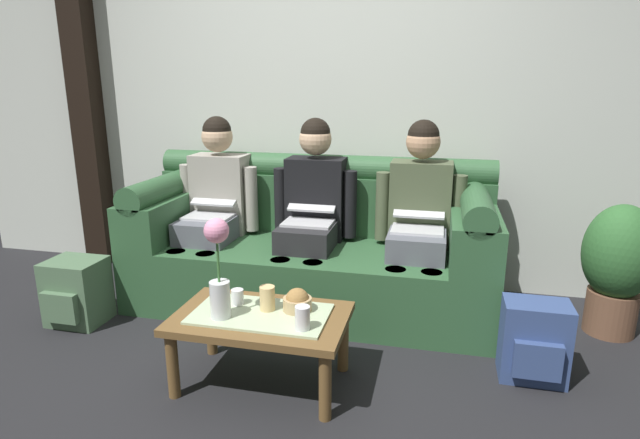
{
  "coord_description": "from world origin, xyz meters",
  "views": [
    {
      "loc": [
        0.8,
        -1.97,
        1.44
      ],
      "look_at": [
        0.11,
        0.91,
        0.65
      ],
      "focal_mm": 28.76,
      "sensor_mm": 36.0,
      "label": 1
    }
  ],
  "objects_px": {
    "cup_near_right": "(302,318)",
    "snack_bowl": "(297,302)",
    "flower_vase": "(218,267)",
    "cup_far_center": "(238,297)",
    "coffee_table": "(261,324)",
    "person_left": "(215,201)",
    "cup_near_left": "(267,298)",
    "potted_plant": "(618,264)",
    "backpack_left": "(76,292)",
    "backpack_right": "(534,342)",
    "couch": "(312,249)",
    "person_right": "(419,213)",
    "person_middle": "(312,207)"
  },
  "relations": [
    {
      "from": "coffee_table",
      "to": "cup_near_right",
      "type": "height_order",
      "value": "cup_near_right"
    },
    {
      "from": "person_left",
      "to": "cup_near_left",
      "type": "xyz_separation_m",
      "value": [
        0.71,
        -0.97,
        -0.22
      ]
    },
    {
      "from": "cup_near_right",
      "to": "potted_plant",
      "type": "height_order",
      "value": "potted_plant"
    },
    {
      "from": "snack_bowl",
      "to": "cup_near_left",
      "type": "distance_m",
      "value": 0.15
    },
    {
      "from": "person_left",
      "to": "cup_far_center",
      "type": "height_order",
      "value": "person_left"
    },
    {
      "from": "coffee_table",
      "to": "cup_far_center",
      "type": "height_order",
      "value": "cup_far_center"
    },
    {
      "from": "person_left",
      "to": "person_middle",
      "type": "relative_size",
      "value": 1.0
    },
    {
      "from": "person_right",
      "to": "backpack_left",
      "type": "bearing_deg",
      "value": -162.24
    },
    {
      "from": "couch",
      "to": "potted_plant",
      "type": "xyz_separation_m",
      "value": [
        1.82,
        -0.04,
        0.06
      ]
    },
    {
      "from": "person_right",
      "to": "person_left",
      "type": "bearing_deg",
      "value": -180.0
    },
    {
      "from": "potted_plant",
      "to": "backpack_right",
      "type": "bearing_deg",
      "value": -129.79
    },
    {
      "from": "person_middle",
      "to": "cup_far_center",
      "type": "relative_size",
      "value": 15.8
    },
    {
      "from": "cup_near_right",
      "to": "person_right",
      "type": "bearing_deg",
      "value": 68.46
    },
    {
      "from": "cup_near_right",
      "to": "snack_bowl",
      "type": "bearing_deg",
      "value": 112.48
    },
    {
      "from": "backpack_right",
      "to": "backpack_left",
      "type": "bearing_deg",
      "value": 179.62
    },
    {
      "from": "cup_near_left",
      "to": "backpack_right",
      "type": "height_order",
      "value": "cup_near_left"
    },
    {
      "from": "person_left",
      "to": "backpack_right",
      "type": "height_order",
      "value": "person_left"
    },
    {
      "from": "snack_bowl",
      "to": "backpack_right",
      "type": "bearing_deg",
      "value": 13.78
    },
    {
      "from": "snack_bowl",
      "to": "cup_near_left",
      "type": "bearing_deg",
      "value": -168.76
    },
    {
      "from": "person_right",
      "to": "cup_near_right",
      "type": "distance_m",
      "value": 1.23
    },
    {
      "from": "flower_vase",
      "to": "backpack_left",
      "type": "relative_size",
      "value": 1.2
    },
    {
      "from": "person_left",
      "to": "backpack_left",
      "type": "height_order",
      "value": "person_left"
    },
    {
      "from": "coffee_table",
      "to": "flower_vase",
      "type": "bearing_deg",
      "value": -152.84
    },
    {
      "from": "snack_bowl",
      "to": "person_left",
      "type": "bearing_deg",
      "value": 132.03
    },
    {
      "from": "flower_vase",
      "to": "cup_near_left",
      "type": "xyz_separation_m",
      "value": [
        0.19,
        0.13,
        -0.19
      ]
    },
    {
      "from": "couch",
      "to": "person_right",
      "type": "relative_size",
      "value": 1.89
    },
    {
      "from": "snack_bowl",
      "to": "backpack_right",
      "type": "xyz_separation_m",
      "value": [
        1.14,
        0.28,
        -0.22
      ]
    },
    {
      "from": "person_right",
      "to": "potted_plant",
      "type": "bearing_deg",
      "value": -1.57
    },
    {
      "from": "snack_bowl",
      "to": "backpack_right",
      "type": "distance_m",
      "value": 1.19
    },
    {
      "from": "person_middle",
      "to": "coffee_table",
      "type": "relative_size",
      "value": 1.47
    },
    {
      "from": "person_left",
      "to": "flower_vase",
      "type": "height_order",
      "value": "person_left"
    },
    {
      "from": "backpack_right",
      "to": "flower_vase",
      "type": "bearing_deg",
      "value": -163.54
    },
    {
      "from": "person_left",
      "to": "snack_bowl",
      "type": "distance_m",
      "value": 1.29
    },
    {
      "from": "cup_near_left",
      "to": "cup_near_right",
      "type": "relative_size",
      "value": 1.1
    },
    {
      "from": "flower_vase",
      "to": "cup_far_center",
      "type": "relative_size",
      "value": 6.2
    },
    {
      "from": "couch",
      "to": "cup_near_right",
      "type": "xyz_separation_m",
      "value": [
        0.24,
        -1.13,
        0.06
      ]
    },
    {
      "from": "couch",
      "to": "cup_far_center",
      "type": "distance_m",
      "value": 0.96
    },
    {
      "from": "person_left",
      "to": "potted_plant",
      "type": "relative_size",
      "value": 1.57
    },
    {
      "from": "cup_far_center",
      "to": "potted_plant",
      "type": "height_order",
      "value": "potted_plant"
    },
    {
      "from": "coffee_table",
      "to": "cup_near_left",
      "type": "distance_m",
      "value": 0.13
    },
    {
      "from": "cup_near_right",
      "to": "person_middle",
      "type": "bearing_deg",
      "value": 102.05
    },
    {
      "from": "person_right",
      "to": "flower_vase",
      "type": "distance_m",
      "value": 1.39
    },
    {
      "from": "cup_far_center",
      "to": "snack_bowl",
      "type": "bearing_deg",
      "value": 0.4
    },
    {
      "from": "backpack_left",
      "to": "backpack_right",
      "type": "height_order",
      "value": "backpack_right"
    },
    {
      "from": "cup_near_left",
      "to": "potted_plant",
      "type": "distance_m",
      "value": 2.03
    },
    {
      "from": "person_left",
      "to": "snack_bowl",
      "type": "bearing_deg",
      "value": -47.97
    },
    {
      "from": "potted_plant",
      "to": "backpack_left",
      "type": "bearing_deg",
      "value": -168.99
    },
    {
      "from": "person_left",
      "to": "coffee_table",
      "type": "height_order",
      "value": "person_left"
    },
    {
      "from": "cup_near_left",
      "to": "cup_far_center",
      "type": "height_order",
      "value": "cup_near_left"
    },
    {
      "from": "person_left",
      "to": "snack_bowl",
      "type": "xyz_separation_m",
      "value": [
        0.85,
        -0.94,
        -0.24
      ]
    }
  ]
}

